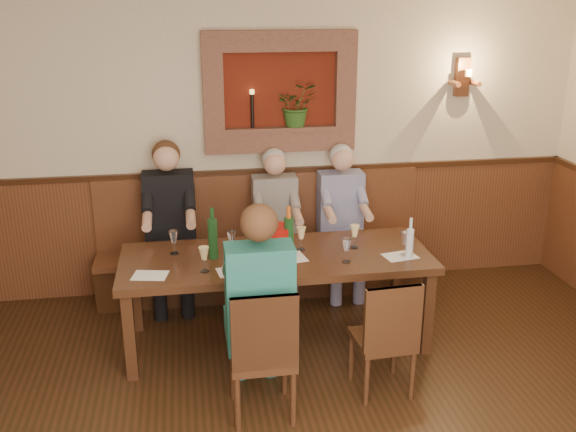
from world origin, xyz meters
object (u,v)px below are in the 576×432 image
person_chair_front (259,321)px  wine_bottle_green_a (289,237)px  person_bench_mid (276,238)px  person_bench_left (171,239)px  water_bottle (410,243)px  dining_table (276,264)px  spittoon_bucket (278,241)px  bench (262,259)px  chair_near_right (382,358)px  wine_bottle_green_b (213,238)px  person_bench_right (342,233)px  chair_near_left (262,377)px

person_chair_front → wine_bottle_green_a: bearing=65.7°
person_bench_mid → wine_bottle_green_a: (-0.03, -0.91, 0.35)m
person_bench_left → water_bottle: bearing=-30.3°
person_bench_mid → water_bottle: person_bench_mid is taller
dining_table → spittoon_bucket: (0.01, -0.02, 0.20)m
person_bench_mid → wine_bottle_green_a: person_bench_mid is taller
bench → water_bottle: 1.63m
chair_near_right → person_bench_mid: person_bench_mid is taller
wine_bottle_green_a → wine_bottle_green_b: bearing=170.9°
spittoon_bucket → water_bottle: (0.99, -0.20, 0.01)m
wine_bottle_green_a → person_bench_right: bearing=54.5°
person_bench_right → spittoon_bucket: 1.16m
bench → wine_bottle_green_b: 1.19m
chair_near_left → person_bench_mid: person_bench_mid is taller
bench → chair_near_left: bearing=-97.1°
person_bench_right → wine_bottle_green_b: 1.50m
chair_near_right → person_bench_left: 2.22m
chair_near_left → person_bench_left: person_bench_left is taller
chair_near_right → person_bench_left: size_ratio=0.59×
dining_table → person_bench_right: 1.12m
bench → chair_near_right: 1.86m
dining_table → water_bottle: (1.00, -0.22, 0.20)m
chair_near_right → person_bench_right: 1.68m
bench → person_bench_left: bearing=-172.5°
wine_bottle_green_b → chair_near_left: bearing=-75.3°
dining_table → person_bench_right: bearing=48.8°
chair_near_left → person_bench_mid: size_ratio=0.69×
person_bench_mid → spittoon_bucket: person_bench_mid is taller
chair_near_left → water_bottle: 1.54m
chair_near_right → person_chair_front: size_ratio=0.60×
person_bench_mid → chair_near_left: bearing=-101.3°
wine_bottle_green_a → person_bench_left: bearing=135.1°
spittoon_bucket → wine_bottle_green_b: wine_bottle_green_b is taller
chair_near_left → person_chair_front: 0.37m
person_bench_left → wine_bottle_green_b: 0.93m
dining_table → chair_near_left: (-0.23, -0.93, -0.40)m
person_chair_front → wine_bottle_green_a: person_chair_front is taller
spittoon_bucket → person_bench_left: bearing=134.2°
person_chair_front → spittoon_bucket: bearing=72.1°
person_bench_right → water_bottle: bearing=-76.2°
person_chair_front → wine_bottle_green_b: person_chair_front is taller
chair_near_right → water_bottle: size_ratio=2.69×
person_bench_right → person_bench_mid: bearing=180.0°
bench → person_bench_left: (-0.82, -0.11, 0.29)m
chair_near_left → person_bench_mid: 1.83m
wine_bottle_green_b → dining_table: bearing=-2.8°
wine_bottle_green_a → water_bottle: bearing=-9.8°
dining_table → bench: 1.01m
water_bottle → chair_near_right: bearing=-122.3°
person_bench_left → bench: bearing=7.5°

